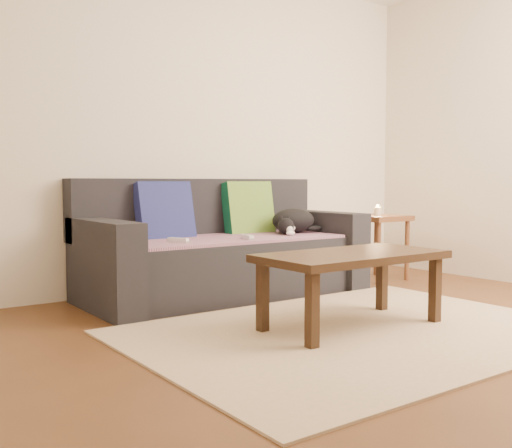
% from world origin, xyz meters
% --- Properties ---
extents(ground, '(4.50, 4.50, 0.00)m').
position_xyz_m(ground, '(0.00, 0.00, 0.00)').
color(ground, brown).
rests_on(ground, ground).
extents(back_wall, '(4.50, 0.04, 2.60)m').
position_xyz_m(back_wall, '(0.00, 2.00, 1.30)').
color(back_wall, beige).
rests_on(back_wall, ground).
extents(sofa, '(2.10, 0.94, 0.87)m').
position_xyz_m(sofa, '(0.00, 1.57, 0.31)').
color(sofa, '#232328').
rests_on(sofa, ground).
extents(throw_blanket, '(1.66, 0.74, 0.02)m').
position_xyz_m(throw_blanket, '(0.00, 1.48, 0.43)').
color(throw_blanket, '#4A2C54').
rests_on(throw_blanket, sofa).
extents(cushion_navy, '(0.43, 0.20, 0.44)m').
position_xyz_m(cushion_navy, '(-0.39, 1.74, 0.63)').
color(cushion_navy, navy).
rests_on(cushion_navy, throw_blanket).
extents(cushion_green, '(0.43, 0.18, 0.44)m').
position_xyz_m(cushion_green, '(0.37, 1.74, 0.63)').
color(cushion_green, '#0C5033').
rests_on(cushion_green, throw_blanket).
extents(cat, '(0.45, 0.33, 0.19)m').
position_xyz_m(cat, '(0.61, 1.48, 0.53)').
color(cat, black).
rests_on(cat, throw_blanket).
extents(wii_remote_a, '(0.10, 0.15, 0.03)m').
position_xyz_m(wii_remote_a, '(-0.49, 1.35, 0.46)').
color(wii_remote_a, white).
rests_on(wii_remote_a, throw_blanket).
extents(wii_remote_b, '(0.06, 0.15, 0.03)m').
position_xyz_m(wii_remote_b, '(0.03, 1.27, 0.46)').
color(wii_remote_b, white).
rests_on(wii_remote_b, throw_blanket).
extents(side_table, '(0.45, 0.45, 0.56)m').
position_xyz_m(side_table, '(1.47, 1.37, 0.46)').
color(side_table, brown).
rests_on(side_table, ground).
extents(candle, '(0.06, 0.06, 0.09)m').
position_xyz_m(candle, '(1.47, 1.37, 0.59)').
color(candle, beige).
rests_on(candle, side_table).
extents(rug, '(2.50, 1.80, 0.01)m').
position_xyz_m(rug, '(0.00, 0.15, 0.01)').
color(rug, tan).
rests_on(rug, ground).
extents(coffee_table, '(1.10, 0.55, 0.44)m').
position_xyz_m(coffee_table, '(0.04, 0.25, 0.38)').
color(coffee_table, '#302012').
rests_on(coffee_table, rug).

